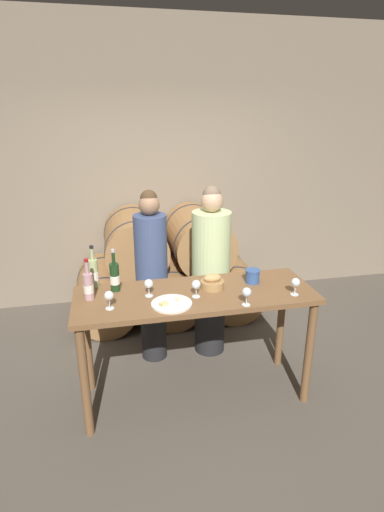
{
  "coord_description": "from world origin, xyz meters",
  "views": [
    {
      "loc": [
        -0.6,
        -2.67,
        2.22
      ],
      "look_at": [
        0.0,
        0.13,
        1.18
      ],
      "focal_mm": 28.0,
      "sensor_mm": 36.0,
      "label": 1
    }
  ],
  "objects_px": {
    "bread_basket": "(212,283)",
    "wine_glass_far_left": "(109,296)",
    "person_right": "(211,272)",
    "blue_crock": "(253,275)",
    "cheese_plate": "(172,304)",
    "person_left": "(152,276)",
    "wine_glass_center": "(196,285)",
    "wine_bottle_white": "(94,273)",
    "wine_glass_right": "(247,293)",
    "wine_bottle_red": "(115,277)",
    "wine_bottle_rose": "(88,286)",
    "wine_glass_far_right": "(296,283)",
    "wine_glass_left": "(149,284)",
    "tasting_table": "(196,308)"
  },
  "relations": [
    {
      "from": "wine_bottle_rose",
      "to": "wine_glass_center",
      "type": "distance_m",
      "value": 0.78
    },
    {
      "from": "wine_glass_far_right",
      "to": "bread_basket",
      "type": "bearing_deg",
      "value": 156.56
    },
    {
      "from": "wine_bottle_rose",
      "to": "wine_glass_far_left",
      "type": "relative_size",
      "value": 2.34
    },
    {
      "from": "wine_bottle_rose",
      "to": "blue_crock",
      "type": "distance_m",
      "value": 1.27
    },
    {
      "from": "tasting_table",
      "to": "blue_crock",
      "type": "height_order",
      "value": "blue_crock"
    },
    {
      "from": "wine_bottle_rose",
      "to": "wine_glass_center",
      "type": "bearing_deg",
      "value": -9.75
    },
    {
      "from": "bread_basket",
      "to": "cheese_plate",
      "type": "height_order",
      "value": "bread_basket"
    },
    {
      "from": "person_left",
      "to": "wine_bottle_rose",
      "type": "distance_m",
      "value": 0.79
    },
    {
      "from": "wine_glass_far_left",
      "to": "wine_glass_right",
      "type": "height_order",
      "value": "same"
    },
    {
      "from": "wine_bottle_white",
      "to": "bread_basket",
      "type": "relative_size",
      "value": 1.86
    },
    {
      "from": "wine_bottle_red",
      "to": "blue_crock",
      "type": "xyz_separation_m",
      "value": [
        1.08,
        -0.07,
        -0.05
      ]
    },
    {
      "from": "bread_basket",
      "to": "wine_glass_far_left",
      "type": "relative_size",
      "value": 1.37
    },
    {
      "from": "blue_crock",
      "to": "wine_glass_center",
      "type": "relative_size",
      "value": 0.9
    },
    {
      "from": "wine_bottle_red",
      "to": "wine_bottle_rose",
      "type": "bearing_deg",
      "value": -150.76
    },
    {
      "from": "wine_glass_left",
      "to": "wine_glass_right",
      "type": "xyz_separation_m",
      "value": [
        0.66,
        -0.29,
        0.0
      ]
    },
    {
      "from": "cheese_plate",
      "to": "wine_glass_far_left",
      "type": "xyz_separation_m",
      "value": [
        -0.43,
        0.03,
        0.09
      ]
    },
    {
      "from": "wine_glass_far_right",
      "to": "person_left",
      "type": "bearing_deg",
      "value": 140.2
    },
    {
      "from": "wine_bottle_white",
      "to": "person_left",
      "type": "bearing_deg",
      "value": 36.22
    },
    {
      "from": "blue_crock",
      "to": "wine_glass_right",
      "type": "height_order",
      "value": "wine_glass_right"
    },
    {
      "from": "wine_bottle_rose",
      "to": "wine_glass_right",
      "type": "xyz_separation_m",
      "value": [
        1.09,
        -0.34,
        -0.01
      ]
    },
    {
      "from": "person_left",
      "to": "wine_glass_far_right",
      "type": "distance_m",
      "value": 1.29
    },
    {
      "from": "wine_bottle_red",
      "to": "cheese_plate",
      "type": "distance_m",
      "value": 0.51
    },
    {
      "from": "wine_bottle_white",
      "to": "wine_glass_right",
      "type": "bearing_deg",
      "value": -27.39
    },
    {
      "from": "wine_bottle_red",
      "to": "wine_glass_far_right",
      "type": "xyz_separation_m",
      "value": [
        1.3,
        -0.36,
        -0.02
      ]
    },
    {
      "from": "cheese_plate",
      "to": "wine_glass_right",
      "type": "height_order",
      "value": "wine_glass_right"
    },
    {
      "from": "tasting_table",
      "to": "blue_crock",
      "type": "bearing_deg",
      "value": 11.12
    },
    {
      "from": "blue_crock",
      "to": "wine_glass_center",
      "type": "distance_m",
      "value": 0.53
    },
    {
      "from": "wine_bottle_red",
      "to": "wine_glass_left",
      "type": "bearing_deg",
      "value": -32.38
    },
    {
      "from": "cheese_plate",
      "to": "wine_glass_far_right",
      "type": "xyz_separation_m",
      "value": [
        0.92,
        -0.03,
        0.09
      ]
    },
    {
      "from": "wine_bottle_red",
      "to": "wine_glass_far_right",
      "type": "height_order",
      "value": "wine_bottle_red"
    },
    {
      "from": "wine_bottle_white",
      "to": "wine_glass_far_left",
      "type": "xyz_separation_m",
      "value": [
        0.11,
        -0.4,
        -0.02
      ]
    },
    {
      "from": "blue_crock",
      "to": "person_left",
      "type": "bearing_deg",
      "value": 144.62
    },
    {
      "from": "wine_bottle_white",
      "to": "tasting_table",
      "type": "bearing_deg",
      "value": -20.11
    },
    {
      "from": "wine_glass_left",
      "to": "wine_glass_center",
      "type": "height_order",
      "value": "same"
    },
    {
      "from": "wine_bottle_red",
      "to": "wine_glass_center",
      "type": "xyz_separation_m",
      "value": [
        0.58,
        -0.24,
        -0.02
      ]
    },
    {
      "from": "person_right",
      "to": "wine_glass_far_right",
      "type": "relative_size",
      "value": 12.15
    },
    {
      "from": "person_right",
      "to": "cheese_plate",
      "type": "bearing_deg",
      "value": -122.2
    },
    {
      "from": "blue_crock",
      "to": "wine_glass_left",
      "type": "relative_size",
      "value": 0.9
    },
    {
      "from": "bread_basket",
      "to": "wine_glass_far_right",
      "type": "distance_m",
      "value": 0.62
    },
    {
      "from": "wine_bottle_red",
      "to": "wine_glass_center",
      "type": "relative_size",
      "value": 2.5
    },
    {
      "from": "wine_glass_center",
      "to": "tasting_table",
      "type": "bearing_deg",
      "value": 80.54
    },
    {
      "from": "bread_basket",
      "to": "wine_glass_left",
      "type": "relative_size",
      "value": 1.37
    },
    {
      "from": "cheese_plate",
      "to": "wine_glass_far_left",
      "type": "height_order",
      "value": "wine_glass_far_left"
    },
    {
      "from": "person_right",
      "to": "wine_glass_far_left",
      "type": "distance_m",
      "value": 1.21
    },
    {
      "from": "tasting_table",
      "to": "wine_bottle_rose",
      "type": "height_order",
      "value": "wine_bottle_rose"
    },
    {
      "from": "wine_bottle_white",
      "to": "wine_glass_right",
      "type": "xyz_separation_m",
      "value": [
        1.05,
        -0.54,
        -0.02
      ]
    },
    {
      "from": "blue_crock",
      "to": "wine_glass_far_left",
      "type": "xyz_separation_m",
      "value": [
        -1.13,
        -0.22,
        0.04
      ]
    },
    {
      "from": "wine_glass_center",
      "to": "wine_glass_far_right",
      "type": "bearing_deg",
      "value": -9.28
    },
    {
      "from": "wine_glass_center",
      "to": "wine_glass_left",
      "type": "bearing_deg",
      "value": 165.55
    },
    {
      "from": "person_right",
      "to": "blue_crock",
      "type": "distance_m",
      "value": 0.59
    }
  ]
}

